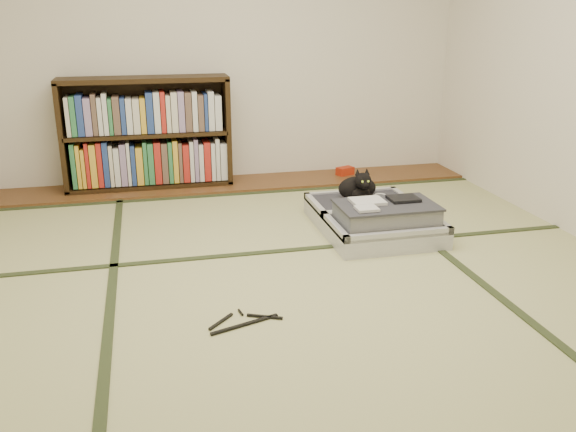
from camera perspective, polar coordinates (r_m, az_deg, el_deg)
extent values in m
plane|color=#BBB87C|center=(3.48, 0.52, -5.77)|extent=(4.50, 4.50, 0.00)
cube|color=brown|center=(5.32, -4.61, 3.07)|extent=(4.00, 0.50, 0.02)
cube|color=#AD250D|center=(5.57, 5.36, 4.22)|extent=(0.17, 0.14, 0.07)
plane|color=silver|center=(5.38, -5.38, 16.08)|extent=(4.00, 0.00, 4.00)
cube|color=#2D381E|center=(3.40, -16.20, -7.09)|extent=(0.05, 4.50, 0.01)
cube|color=#2D381E|center=(3.82, 15.29, -4.09)|extent=(0.05, 4.50, 0.01)
cube|color=#2D381E|center=(3.83, -0.90, -3.30)|extent=(4.00, 0.05, 0.01)
cube|color=#2D381E|center=(5.04, -4.08, 2.11)|extent=(4.00, 0.05, 0.01)
cube|color=black|center=(5.27, -20.32, 6.95)|extent=(0.04, 0.31, 0.88)
cube|color=black|center=(5.28, -5.75, 8.03)|extent=(0.04, 0.31, 0.88)
cube|color=black|center=(5.33, -12.70, 2.91)|extent=(1.37, 0.31, 0.04)
cube|color=black|center=(5.17, -13.41, 12.33)|extent=(1.37, 0.31, 0.04)
cube|color=black|center=(5.23, -13.04, 7.53)|extent=(1.31, 0.31, 0.03)
cube|color=black|center=(5.38, -13.07, 7.84)|extent=(1.37, 0.02, 0.88)
cube|color=gray|center=(5.26, -12.87, 5.16)|extent=(1.23, 0.22, 0.37)
cube|color=gray|center=(5.18, -13.19, 9.55)|extent=(1.23, 0.22, 0.33)
cube|color=silver|center=(4.02, 9.09, -1.58)|extent=(0.72, 0.48, 0.12)
cube|color=#2F2F37|center=(4.01, 9.11, -1.14)|extent=(0.64, 0.40, 0.09)
cube|color=silver|center=(3.81, 10.38, -1.75)|extent=(0.72, 0.04, 0.05)
cube|color=silver|center=(4.19, 8.01, 0.30)|extent=(0.72, 0.04, 0.05)
cube|color=silver|center=(3.89, 4.47, -1.07)|extent=(0.04, 0.48, 0.05)
cube|color=silver|center=(4.14, 13.52, -0.31)|extent=(0.04, 0.48, 0.05)
cube|color=silver|center=(4.44, 6.78, 0.51)|extent=(0.72, 0.48, 0.12)
cube|color=#2F2F37|center=(4.43, 6.80, 0.91)|extent=(0.64, 0.40, 0.09)
cube|color=silver|center=(4.23, 7.83, 0.46)|extent=(0.72, 0.04, 0.05)
cube|color=silver|center=(4.62, 5.89, 2.13)|extent=(0.72, 0.04, 0.05)
cube|color=silver|center=(4.32, 2.56, 1.03)|extent=(0.04, 0.48, 0.05)
cube|color=silver|center=(4.55, 10.86, 1.61)|extent=(0.04, 0.48, 0.05)
cylinder|color=black|center=(4.21, 7.92, 0.44)|extent=(0.65, 0.02, 0.02)
cube|color=gray|center=(3.98, 9.18, 0.04)|extent=(0.61, 0.37, 0.12)
cube|color=#333239|center=(3.96, 9.23, 1.03)|extent=(0.63, 0.39, 0.01)
cube|color=silver|center=(3.96, 7.44, 1.39)|extent=(0.21, 0.17, 0.02)
cube|color=black|center=(4.05, 10.75, 1.61)|extent=(0.19, 0.15, 0.02)
cube|color=silver|center=(3.81, 7.37, 0.70)|extent=(0.13, 0.12, 0.02)
cube|color=white|center=(3.75, 7.41, -2.95)|extent=(0.06, 0.01, 0.04)
cube|color=white|center=(3.79, 9.03, -2.97)|extent=(0.05, 0.01, 0.03)
cube|color=orange|center=(3.92, 13.61, -2.33)|extent=(0.05, 0.01, 0.03)
cube|color=#197F33|center=(3.88, 12.74, -2.16)|extent=(0.04, 0.01, 0.03)
ellipsoid|color=black|center=(4.42, 6.48, 2.60)|extent=(0.28, 0.18, 0.17)
ellipsoid|color=black|center=(4.35, 6.83, 2.07)|extent=(0.14, 0.10, 0.10)
ellipsoid|color=black|center=(4.30, 7.02, 3.31)|extent=(0.12, 0.11, 0.11)
sphere|color=black|center=(4.26, 7.23, 2.89)|extent=(0.05, 0.05, 0.05)
cone|color=black|center=(4.29, 6.52, 4.09)|extent=(0.04, 0.05, 0.06)
cone|color=black|center=(4.31, 7.39, 4.14)|extent=(0.04, 0.05, 0.06)
sphere|color=#A5BF33|center=(4.24, 6.99, 3.20)|extent=(0.02, 0.02, 0.02)
sphere|color=#A5BF33|center=(4.25, 7.52, 3.23)|extent=(0.02, 0.02, 0.02)
cylinder|color=black|center=(4.55, 7.24, 2.21)|extent=(0.17, 0.10, 0.03)
torus|color=white|center=(4.51, 8.54, 1.81)|extent=(0.10, 0.10, 0.01)
torus|color=white|center=(4.51, 8.63, 1.94)|extent=(0.08, 0.08, 0.01)
cube|color=black|center=(2.98, -4.06, -10.07)|extent=(0.35, 0.13, 0.01)
cube|color=black|center=(3.02, -6.29, -9.78)|extent=(0.14, 0.14, 0.01)
cube|color=black|center=(3.05, -2.19, -9.39)|extent=(0.17, 0.09, 0.01)
cylinder|color=black|center=(3.09, -4.45, -8.97)|extent=(0.02, 0.06, 0.01)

